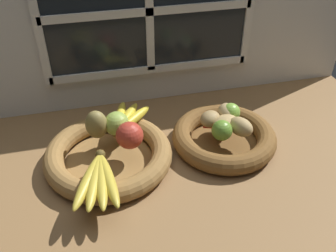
{
  "coord_description": "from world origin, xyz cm",
  "views": [
    {
      "loc": [
        -20.27,
        -79.47,
        69.42
      ],
      "look_at": [
        -1.19,
        -0.79,
        9.55
      ],
      "focal_mm": 40.12,
      "sensor_mm": 36.0,
      "label": 1
    }
  ],
  "objects": [
    {
      "name": "lime_far",
      "position": [
        18.38,
        3.04,
        8.3
      ],
      "size": [
        5.49,
        5.49,
        5.49
      ],
      "primitive_type": "sphere",
      "color": "#7AAD3D",
      "rests_on": "fruit_bowl_right"
    },
    {
      "name": "fruit_bowl_left",
      "position": [
        -17.78,
        -0.79,
        2.6
      ],
      "size": [
        34.6,
        34.6,
        5.55
      ],
      "color": "olive",
      "rests_on": "ground_plane"
    },
    {
      "name": "ground_plane",
      "position": [
        0.0,
        0.0,
        -1.5
      ],
      "size": [
        140.0,
        90.0,
        3.0
      ],
      "primitive_type": "cube",
      "color": "olive"
    },
    {
      "name": "apple_red_right",
      "position": [
        -11.82,
        -1.98,
        9.21
      ],
      "size": [
        7.32,
        7.32,
        7.32
      ],
      "primitive_type": "sphere",
      "color": "#B73828",
      "rests_on": "fruit_bowl_left"
    },
    {
      "name": "chili_pepper",
      "position": [
        15.23,
        -1.17,
        6.37
      ],
      "size": [
        11.78,
        6.64,
        1.64
      ],
      "primitive_type": "cone",
      "rotation": [
        0.0,
        1.57,
        -0.43
      ],
      "color": "red",
      "rests_on": "fruit_bowl_right"
    },
    {
      "name": "potato_large",
      "position": [
        15.4,
        -0.79,
        7.65
      ],
      "size": [
        9.72,
        8.82,
        4.19
      ],
      "primitive_type": "ellipsoid",
      "rotation": [
        0.0,
        0.0,
        0.45
      ],
      "color": "tan",
      "rests_on": "fruit_bowl_right"
    },
    {
      "name": "back_wall",
      "position": [
        0.0,
        29.77,
        27.88
      ],
      "size": [
        140.0,
        4.6,
        55.0
      ],
      "color": "silver",
      "rests_on": "ground_plane"
    },
    {
      "name": "banana_bunch_front",
      "position": [
        -21.27,
        -14.09,
        6.97
      ],
      "size": [
        12.16,
        20.24,
        2.84
      ],
      "color": "gold",
      "rests_on": "fruit_bowl_left"
    },
    {
      "name": "lime_near",
      "position": [
        12.85,
        -4.62,
        8.39
      ],
      "size": [
        5.68,
        5.68,
        5.68
      ],
      "primitive_type": "sphere",
      "color": "olive",
      "rests_on": "fruit_bowl_right"
    },
    {
      "name": "fruit_bowl_right",
      "position": [
        15.4,
        -0.79,
        2.61
      ],
      "size": [
        29.85,
        29.85,
        5.55
      ],
      "color": "brown",
      "rests_on": "ground_plane"
    },
    {
      "name": "potato_small",
      "position": [
        18.56,
        -3.95,
        8.12
      ],
      "size": [
        8.05,
        8.92,
        5.14
      ],
      "primitive_type": "ellipsoid",
      "rotation": [
        0.0,
        0.0,
        2.11
      ],
      "color": "tan",
      "rests_on": "fruit_bowl_right"
    },
    {
      "name": "potato_oblong",
      "position": [
        11.85,
        1.97,
        7.79
      ],
      "size": [
        8.18,
        7.96,
        4.48
      ],
      "primitive_type": "ellipsoid",
      "rotation": [
        0.0,
        0.0,
        0.61
      ],
      "color": "#A38451",
      "rests_on": "fruit_bowl_right"
    },
    {
      "name": "apple_green_back",
      "position": [
        -14.4,
        4.36,
        8.97
      ],
      "size": [
        6.83,
        6.83,
        6.83
      ],
      "primitive_type": "sphere",
      "color": "#99B74C",
      "rests_on": "fruit_bowl_left"
    },
    {
      "name": "banana_bunch_back",
      "position": [
        -11.19,
        8.97,
        6.95
      ],
      "size": [
        13.42,
        16.39,
        2.81
      ],
      "color": "yellow",
      "rests_on": "fruit_bowl_left"
    },
    {
      "name": "pear_brown",
      "position": [
        -19.81,
        4.17,
        9.72
      ],
      "size": [
        6.98,
        6.55,
        8.33
      ],
      "primitive_type": "ellipsoid",
      "rotation": [
        0.0,
        0.0,
        1.37
      ],
      "color": "olive",
      "rests_on": "fruit_bowl_left"
    },
    {
      "name": "potato_back",
      "position": [
        17.37,
        3.55,
        8.07
      ],
      "size": [
        6.38,
        7.58,
        5.04
      ],
      "primitive_type": "ellipsoid",
      "rotation": [
        0.0,
        0.0,
        4.5
      ],
      "color": "tan",
      "rests_on": "fruit_bowl_right"
    }
  ]
}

